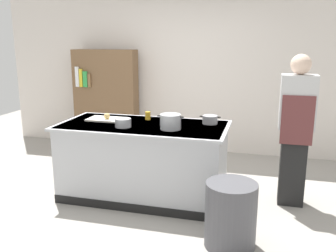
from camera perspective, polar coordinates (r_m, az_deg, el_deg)
ground_plane at (r=4.57m, az=-3.74°, el=-10.80°), size 10.00×10.00×0.00m
back_wall at (r=6.20m, az=2.32°, el=10.00°), size 6.40×0.12×3.00m
counter_island at (r=4.40m, az=-3.84°, el=-5.27°), size 1.98×0.98×0.90m
cutting_board at (r=4.58m, az=-9.88°, el=1.08°), size 0.40×0.28×0.02m
onion at (r=4.52m, az=-9.52°, el=1.54°), size 0.07×0.07×0.07m
stock_pot at (r=4.03m, az=0.39°, el=0.67°), size 0.30×0.23×0.17m
sauce_pan at (r=4.32m, az=6.58°, el=1.00°), size 0.24×0.18×0.10m
mixing_bowl at (r=4.16m, az=-7.03°, el=0.50°), size 0.18×0.18×0.10m
juice_cup at (r=4.52m, az=-3.17°, el=1.62°), size 0.07×0.07×0.10m
trash_bin at (r=3.48m, az=9.75°, el=-13.52°), size 0.47×0.47×0.62m
person_chef at (r=4.31m, az=19.32°, el=-0.22°), size 0.38×0.25×1.72m
bookshelf at (r=6.40m, az=-9.66°, el=4.08°), size 1.10×0.31×1.70m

